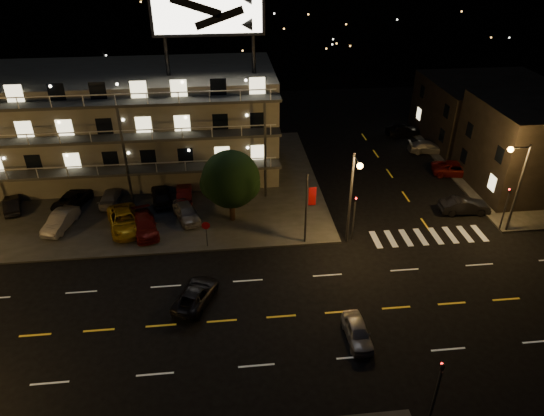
{
  "coord_description": "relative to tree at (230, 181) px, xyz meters",
  "views": [
    {
      "loc": [
        -1.22,
        -24.07,
        23.07
      ],
      "look_at": [
        2.23,
        8.0,
        3.77
      ],
      "focal_mm": 32.0,
      "sensor_mm": 36.0,
      "label": 1
    }
  ],
  "objects": [
    {
      "name": "curb_nw",
      "position": [
        -13.15,
        7.54,
        -3.93
      ],
      "size": [
        44.0,
        24.0,
        0.15
      ],
      "primitive_type": "cube",
      "color": "#31312F",
      "rests_on": "ground"
    },
    {
      "name": "lot_car_2",
      "position": [
        -9.19,
        -0.44,
        -3.11
      ],
      "size": [
        3.88,
        5.88,
        1.5
      ],
      "primitive_type": "imported",
      "rotation": [
        0.0,
        0.0,
        0.28
      ],
      "color": "#C69512",
      "rests_on": "curb_nw"
    },
    {
      "name": "road_car_east",
      "position": [
        7.38,
        -14.97,
        -3.4
      ],
      "size": [
        1.48,
        3.59,
        1.22
      ],
      "primitive_type": "imported",
      "rotation": [
        0.0,
        0.0,
        0.01
      ],
      "color": "gray",
      "rests_on": "ground"
    },
    {
      "name": "streetlight_nc",
      "position": [
        9.35,
        -4.52,
        0.95
      ],
      "size": [
        0.44,
        1.92,
        8.0
      ],
      "color": "#2D2D30",
      "rests_on": "ground"
    },
    {
      "name": "lot_car_7",
      "position": [
        -11.09,
        4.22,
        -3.24
      ],
      "size": [
        1.94,
        4.36,
        1.24
      ],
      "primitive_type": "imported",
      "rotation": [
        0.0,
        0.0,
        3.09
      ],
      "color": "gray",
      "rests_on": "curb_nw"
    },
    {
      "name": "road_car_west",
      "position": [
        -2.89,
        -10.31,
        -3.39
      ],
      "size": [
        3.63,
        4.88,
        1.23
      ],
      "primitive_type": "imported",
      "rotation": [
        0.0,
        0.0,
        2.74
      ],
      "color": "black",
      "rests_on": "ground"
    },
    {
      "name": "lot_car_5",
      "position": [
        -19.82,
        3.7,
        -3.24
      ],
      "size": [
        2.43,
        3.97,
        1.24
      ],
      "primitive_type": "imported",
      "rotation": [
        0.0,
        0.0,
        3.46
      ],
      "color": "black",
      "rests_on": "curb_nw"
    },
    {
      "name": "side_bldg_back",
      "position": [
        30.83,
        15.54,
        -0.51
      ],
      "size": [
        14.06,
        12.0,
        7.0
      ],
      "color": "black",
      "rests_on": "ground"
    },
    {
      "name": "stop_sign",
      "position": [
        -2.15,
        -3.88,
        -2.3
      ],
      "size": [
        0.91,
        0.11,
        2.61
      ],
      "color": "#2D2D30",
      "rests_on": "ground"
    },
    {
      "name": "signal_sw",
      "position": [
        9.85,
        -20.95,
        -1.44
      ],
      "size": [
        0.2,
        0.27,
        4.6
      ],
      "color": "#2D2D30",
      "rests_on": "ground"
    },
    {
      "name": "banner_north",
      "position": [
        5.93,
        -4.06,
        -0.58
      ],
      "size": [
        0.83,
        0.16,
        6.4
      ],
      "color": "#2D2D30",
      "rests_on": "ground"
    },
    {
      "name": "side_car_1",
      "position": [
        23.61,
        6.55,
        -3.31
      ],
      "size": [
        5.42,
        3.35,
        1.4
      ],
      "primitive_type": "imported",
      "rotation": [
        0.0,
        0.0,
        1.35
      ],
      "color": "#63110E",
      "rests_on": "ground"
    },
    {
      "name": "lot_car_1",
      "position": [
        -14.65,
        0.22,
        -3.16
      ],
      "size": [
        2.55,
        4.51,
        1.41
      ],
      "primitive_type": "imported",
      "rotation": [
        0.0,
        0.0,
        -0.26
      ],
      "color": "gray",
      "rests_on": "curb_nw"
    },
    {
      "name": "ground",
      "position": [
        0.85,
        -12.46,
        -4.01
      ],
      "size": [
        140.0,
        140.0,
        0.0
      ],
      "primitive_type": "plane",
      "color": "black",
      "rests_on": "ground"
    },
    {
      "name": "lot_car_6",
      "position": [
        -14.52,
        4.24,
        -3.21
      ],
      "size": [
        3.41,
        5.11,
        1.3
      ],
      "primitive_type": "imported",
      "rotation": [
        0.0,
        0.0,
        2.85
      ],
      "color": "black",
      "rests_on": "curb_nw"
    },
    {
      "name": "side_car_0",
      "position": [
        21.02,
        -0.87,
        -3.28
      ],
      "size": [
        4.53,
        1.8,
        1.47
      ],
      "primitive_type": "imported",
      "rotation": [
        0.0,
        0.0,
        1.51
      ],
      "color": "black",
      "rests_on": "ground"
    },
    {
      "name": "lot_car_3",
      "position": [
        -7.41,
        -1.2,
        -3.18
      ],
      "size": [
        3.02,
        5.01,
        1.36
      ],
      "primitive_type": "imported",
      "rotation": [
        0.0,
        0.0,
        0.25
      ],
      "color": "#63110E",
      "rests_on": "curb_nw"
    },
    {
      "name": "lot_car_9",
      "position": [
        -4.34,
        4.17,
        -3.21
      ],
      "size": [
        1.59,
        4.02,
        1.3
      ],
      "primitive_type": "imported",
      "rotation": [
        0.0,
        0.0,
        3.2
      ],
      "color": "#63110E",
      "rests_on": "curb_nw"
    },
    {
      "name": "lot_car_4",
      "position": [
        -4.0,
        0.5,
        -3.15
      ],
      "size": [
        2.97,
        4.46,
        1.41
      ],
      "primitive_type": "imported",
      "rotation": [
        0.0,
        0.0,
        0.35
      ],
      "color": "gray",
      "rests_on": "curb_nw"
    },
    {
      "name": "lot_car_8",
      "position": [
        -6.46,
        3.85,
        -3.12
      ],
      "size": [
        2.5,
        4.59,
        1.48
      ],
      "primitive_type": "imported",
      "rotation": [
        0.0,
        0.0,
        3.32
      ],
      "color": "black",
      "rests_on": "curb_nw"
    },
    {
      "name": "streetlight_ne",
      "position": [
        22.98,
        -4.16,
        0.95
      ],
      "size": [
        1.92,
        0.44,
        8.0
      ],
      "color": "#2D2D30",
      "rests_on": "ground"
    },
    {
      "name": "signal_nw",
      "position": [
        9.85,
        -3.96,
        -1.44
      ],
      "size": [
        0.2,
        0.27,
        4.6
      ],
      "color": "#2D2D30",
      "rests_on": "ground"
    },
    {
      "name": "side_car_2",
      "position": [
        22.83,
        12.31,
        -3.36
      ],
      "size": [
        4.66,
        2.41,
        1.29
      ],
      "primitive_type": "imported",
      "rotation": [
        0.0,
        0.0,
        1.43
      ],
      "color": "gray",
      "rests_on": "ground"
    },
    {
      "name": "motel",
      "position": [
        -9.1,
        11.43,
        1.33
      ],
      "size": [
        28.0,
        13.8,
        18.1
      ],
      "color": "gray",
      "rests_on": "ground"
    },
    {
      "name": "signal_ne",
      "position": [
        22.84,
        -3.96,
        -1.44
      ],
      "size": [
        0.27,
        0.2,
        4.6
      ],
      "color": "#2D2D30",
      "rests_on": "ground"
    },
    {
      "name": "tree",
      "position": [
        0.0,
        0.0,
        0.0
      ],
      "size": [
        5.16,
        4.97,
        6.5
      ],
      "color": "black",
      "rests_on": "curb_nw"
    },
    {
      "name": "side_car_3",
      "position": [
        21.66,
        17.53,
        -3.29
      ],
      "size": [
        4.44,
        2.27,
        1.45
      ],
      "primitive_type": "imported",
      "rotation": [
        0.0,
        0.0,
        1.71
      ],
      "color": "black",
      "rests_on": "ground"
    },
    {
      "name": "curb_ne",
      "position": [
        30.85,
        7.54,
        -3.93
      ],
      "size": [
        16.0,
        24.0,
        0.15
      ],
      "primitive_type": "cube",
      "color": "#31312F",
      "rests_on": "ground"
    }
  ]
}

